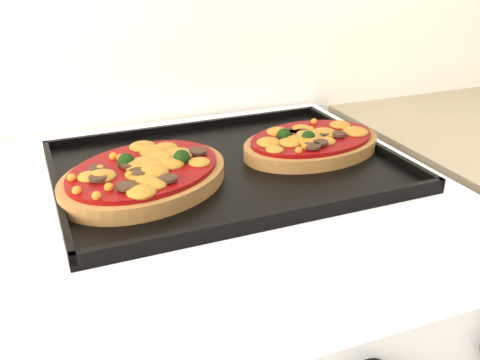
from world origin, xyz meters
name	(u,v)px	position (x,y,z in m)	size (l,w,h in m)	color
baking_tray	(227,165)	(-0.02, 1.74, 0.92)	(0.47, 0.35, 0.02)	black
pizza_left	(144,173)	(-0.14, 1.72, 0.94)	(0.24, 0.18, 0.04)	#A27238
pizza_right	(312,141)	(0.12, 1.74, 0.94)	(0.22, 0.15, 0.03)	#A27238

